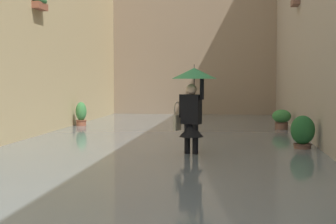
% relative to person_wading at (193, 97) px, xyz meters
% --- Properties ---
extents(ground_plane, '(60.00, 60.00, 0.00)m').
position_rel_person_wading_xyz_m(ground_plane, '(0.85, -1.90, -1.36)').
color(ground_plane, '#605B56').
extents(flood_water, '(7.92, 26.32, 0.20)m').
position_rel_person_wading_xyz_m(flood_water, '(0.85, -1.90, -1.27)').
color(flood_water, slate).
rests_on(flood_water, ground_plane).
extents(building_facade_far, '(10.72, 1.80, 9.45)m').
position_rel_person_wading_xyz_m(building_facade_far, '(0.85, -12.96, 3.36)').
color(building_facade_far, gray).
rests_on(building_facade_far, ground_plane).
extents(person_wading, '(0.92, 0.92, 2.02)m').
position_rel_person_wading_xyz_m(person_wading, '(0.00, 0.00, 0.00)').
color(person_wading, '#2D2319').
rests_on(person_wading, ground_plane).
extents(potted_plant_near_left, '(0.53, 0.53, 0.92)m').
position_rel_person_wading_xyz_m(potted_plant_near_left, '(-2.35, -1.11, -0.85)').
color(potted_plant_near_left, brown).
rests_on(potted_plant_near_left, ground_plane).
extents(potted_plant_mid_left, '(0.57, 0.57, 0.80)m').
position_rel_person_wading_xyz_m(potted_plant_mid_left, '(-2.34, -5.63, -0.90)').
color(potted_plant_mid_left, brown).
rests_on(potted_plant_mid_left, ground_plane).
extents(potted_plant_near_right, '(0.36, 0.36, 0.98)m').
position_rel_person_wading_xyz_m(potted_plant_near_right, '(4.12, -6.00, -0.86)').
color(potted_plant_near_right, '#9E563D').
rests_on(potted_plant_near_right, ground_plane).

